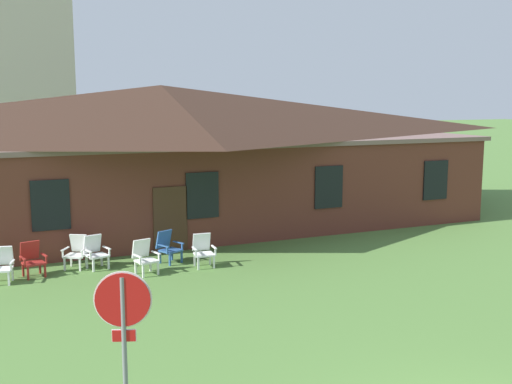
{
  "coord_description": "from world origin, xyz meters",
  "views": [
    {
      "loc": [
        -6.09,
        -5.9,
        4.9
      ],
      "look_at": [
        -0.15,
        8.01,
        2.55
      ],
      "focal_mm": 43.12,
      "sensor_mm": 36.0,
      "label": 1
    }
  ],
  "objects_px": {
    "lawn_chair_left_end": "(77,251)",
    "lawn_chair_middle": "(95,251)",
    "stop_sign": "(124,323)",
    "lawn_chair_right_end": "(144,256)",
    "lawn_chair_by_porch": "(2,264)",
    "lawn_chair_under_eave": "(203,250)",
    "lawn_chair_far_side": "(168,246)",
    "lawn_chair_near_door": "(32,258)"
  },
  "relations": [
    {
      "from": "lawn_chair_left_end",
      "to": "lawn_chair_middle",
      "type": "xyz_separation_m",
      "value": [
        0.49,
        -0.24,
        0.0
      ]
    },
    {
      "from": "stop_sign",
      "to": "lawn_chair_right_end",
      "type": "relative_size",
      "value": 2.66
    },
    {
      "from": "lawn_chair_by_porch",
      "to": "lawn_chair_right_end",
      "type": "height_order",
      "value": "same"
    },
    {
      "from": "lawn_chair_by_porch",
      "to": "lawn_chair_right_end",
      "type": "distance_m",
      "value": 3.74
    },
    {
      "from": "lawn_chair_middle",
      "to": "lawn_chair_under_eave",
      "type": "height_order",
      "value": "same"
    },
    {
      "from": "lawn_chair_far_side",
      "to": "lawn_chair_near_door",
      "type": "bearing_deg",
      "value": 178.47
    },
    {
      "from": "lawn_chair_far_side",
      "to": "lawn_chair_under_eave",
      "type": "distance_m",
      "value": 1.17
    },
    {
      "from": "lawn_chair_near_door",
      "to": "lawn_chair_right_end",
      "type": "relative_size",
      "value": 1.0
    },
    {
      "from": "lawn_chair_left_end",
      "to": "lawn_chair_right_end",
      "type": "height_order",
      "value": "same"
    },
    {
      "from": "lawn_chair_left_end",
      "to": "lawn_chair_far_side",
      "type": "xyz_separation_m",
      "value": [
        2.57,
        -0.48,
        0.0
      ]
    },
    {
      "from": "lawn_chair_by_porch",
      "to": "lawn_chair_under_eave",
      "type": "bearing_deg",
      "value": -6.32
    },
    {
      "from": "lawn_chair_near_door",
      "to": "lawn_chair_right_end",
      "type": "height_order",
      "value": "same"
    },
    {
      "from": "stop_sign",
      "to": "lawn_chair_under_eave",
      "type": "distance_m",
      "value": 9.42
    },
    {
      "from": "lawn_chair_middle",
      "to": "lawn_chair_under_eave",
      "type": "xyz_separation_m",
      "value": [
        2.92,
        -1.05,
        0.0
      ]
    },
    {
      "from": "lawn_chair_by_porch",
      "to": "lawn_chair_left_end",
      "type": "xyz_separation_m",
      "value": [
        2.02,
        0.7,
        0.0
      ]
    },
    {
      "from": "stop_sign",
      "to": "lawn_chair_right_end",
      "type": "bearing_deg",
      "value": 75.44
    },
    {
      "from": "lawn_chair_near_door",
      "to": "lawn_chair_far_side",
      "type": "distance_m",
      "value": 3.82
    },
    {
      "from": "stop_sign",
      "to": "lawn_chair_left_end",
      "type": "xyz_separation_m",
      "value": [
        0.52,
        9.76,
        -1.3
      ]
    },
    {
      "from": "lawn_chair_right_end",
      "to": "lawn_chair_under_eave",
      "type": "xyz_separation_m",
      "value": [
        1.74,
        0.06,
        0.0
      ]
    },
    {
      "from": "lawn_chair_left_end",
      "to": "lawn_chair_far_side",
      "type": "distance_m",
      "value": 2.62
    },
    {
      "from": "lawn_chair_by_porch",
      "to": "lawn_chair_left_end",
      "type": "bearing_deg",
      "value": 19.02
    },
    {
      "from": "stop_sign",
      "to": "lawn_chair_near_door",
      "type": "bearing_deg",
      "value": 94.41
    },
    {
      "from": "lawn_chair_by_porch",
      "to": "lawn_chair_far_side",
      "type": "distance_m",
      "value": 4.6
    },
    {
      "from": "lawn_chair_near_door",
      "to": "lawn_chair_right_end",
      "type": "xyz_separation_m",
      "value": [
        2.91,
        -0.98,
        0.0
      ]
    },
    {
      "from": "stop_sign",
      "to": "lawn_chair_by_porch",
      "type": "distance_m",
      "value": 9.28
    },
    {
      "from": "lawn_chair_far_side",
      "to": "lawn_chair_under_eave",
      "type": "bearing_deg",
      "value": -44.4
    },
    {
      "from": "lawn_chair_middle",
      "to": "lawn_chair_by_porch",
      "type": "bearing_deg",
      "value": -169.77
    },
    {
      "from": "stop_sign",
      "to": "lawn_chair_near_door",
      "type": "height_order",
      "value": "stop_sign"
    },
    {
      "from": "lawn_chair_near_door",
      "to": "lawn_chair_under_eave",
      "type": "xyz_separation_m",
      "value": [
        4.65,
        -0.92,
        0.0
      ]
    },
    {
      "from": "lawn_chair_far_side",
      "to": "lawn_chair_under_eave",
      "type": "relative_size",
      "value": 1.0
    },
    {
      "from": "lawn_chair_near_door",
      "to": "stop_sign",
      "type": "bearing_deg",
      "value": -85.59
    },
    {
      "from": "lawn_chair_middle",
      "to": "lawn_chair_left_end",
      "type": "bearing_deg",
      "value": 153.32
    },
    {
      "from": "lawn_chair_near_door",
      "to": "lawn_chair_under_eave",
      "type": "relative_size",
      "value": 1.0
    },
    {
      "from": "stop_sign",
      "to": "lawn_chair_under_eave",
      "type": "xyz_separation_m",
      "value": [
        3.93,
        8.46,
        -1.3
      ]
    },
    {
      "from": "lawn_chair_left_end",
      "to": "lawn_chair_middle",
      "type": "relative_size",
      "value": 1.0
    },
    {
      "from": "lawn_chair_right_end",
      "to": "lawn_chair_under_eave",
      "type": "relative_size",
      "value": 1.0
    },
    {
      "from": "lawn_chair_right_end",
      "to": "lawn_chair_middle",
      "type": "bearing_deg",
      "value": 136.52
    },
    {
      "from": "lawn_chair_near_door",
      "to": "lawn_chair_left_end",
      "type": "height_order",
      "value": "same"
    },
    {
      "from": "stop_sign",
      "to": "lawn_chair_middle",
      "type": "height_order",
      "value": "stop_sign"
    },
    {
      "from": "stop_sign",
      "to": "lawn_chair_far_side",
      "type": "distance_m",
      "value": 9.87
    },
    {
      "from": "lawn_chair_near_door",
      "to": "lawn_chair_left_end",
      "type": "bearing_deg",
      "value": 16.95
    },
    {
      "from": "lawn_chair_near_door",
      "to": "lawn_chair_middle",
      "type": "relative_size",
      "value": 1.0
    }
  ]
}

